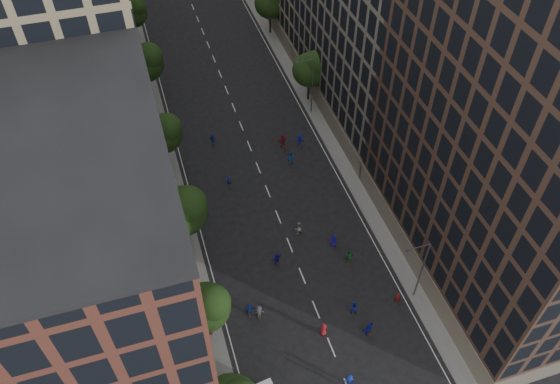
{
  "coord_description": "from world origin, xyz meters",
  "views": [
    {
      "loc": [
        -12.66,
        -14.36,
        50.37
      ],
      "look_at": [
        0.88,
        29.11,
        2.0
      ],
      "focal_mm": 35.0,
      "sensor_mm": 36.0,
      "label": 1
    }
  ],
  "objects": [
    {
      "name": "tree_right_a",
      "position": [
        11.38,
        47.85,
        5.63
      ],
      "size": [
        5.0,
        5.0,
        8.39
      ],
      "color": "black",
      "rests_on": "ground"
    },
    {
      "name": "bldg_left_c",
      "position": [
        -19.0,
        58.0,
        14.0
      ],
      "size": [
        14.0,
        20.0,
        28.0
      ],
      "primitive_type": "cube",
      "color": "#5B2D22",
      "rests_on": "ground"
    },
    {
      "name": "tree_left_1",
      "position": [
        -11.02,
        13.86,
        5.55
      ],
      "size": [
        4.8,
        4.8,
        8.21
      ],
      "color": "black",
      "rests_on": "ground"
    },
    {
      "name": "tree_left_4",
      "position": [
        -11.0,
        55.84,
        6.1
      ],
      "size": [
        5.4,
        5.4,
        9.08
      ],
      "color": "black",
      "rests_on": "ground"
    },
    {
      "name": "streetlamp_far",
      "position": [
        10.37,
        45.0,
        5.17
      ],
      "size": [
        2.64,
        0.22,
        9.06
      ],
      "color": "#595B60",
      "rests_on": "ground"
    },
    {
      "name": "tree_right_b",
      "position": [
        11.39,
        67.85,
        5.96
      ],
      "size": [
        5.2,
        5.2,
        8.83
      ],
      "color": "black",
      "rests_on": "ground"
    },
    {
      "name": "tree_left_5",
      "position": [
        -11.02,
        71.86,
        5.68
      ],
      "size": [
        4.8,
        4.8,
        8.33
      ],
      "color": "black",
      "rests_on": "ground"
    },
    {
      "name": "skater_16",
      "position": [
        -4.68,
        42.21,
        0.87
      ],
      "size": [
        1.09,
        0.68,
        1.73
      ],
      "primitive_type": "imported",
      "rotation": [
        0.0,
        0.0,
        2.87
      ],
      "color": "#1545AE",
      "rests_on": "ground"
    },
    {
      "name": "skater_10",
      "position": [
        5.61,
        18.16,
        0.97
      ],
      "size": [
        1.18,
        0.58,
        1.94
      ],
      "primitive_type": "imported",
      "rotation": [
        0.0,
        0.0,
        3.05
      ],
      "color": "#1E6632",
      "rests_on": "ground"
    },
    {
      "name": "skater_15",
      "position": [
        6.61,
        38.43,
        0.97
      ],
      "size": [
        1.37,
        0.97,
        1.93
      ],
      "primitive_type": "imported",
      "rotation": [
        0.0,
        0.0,
        2.92
      ],
      "color": "#121498",
      "rests_on": "ground"
    },
    {
      "name": "skater_11",
      "position": [
        -2.21,
        20.48,
        0.76
      ],
      "size": [
        1.49,
        0.83,
        1.53
      ],
      "primitive_type": "imported",
      "rotation": [
        0.0,
        0.0,
        3.43
      ],
      "color": "#1416A3",
      "rests_on": "ground"
    },
    {
      "name": "skater_13",
      "position": [
        -4.49,
        33.96,
        0.81
      ],
      "size": [
        0.69,
        0.58,
        1.62
      ],
      "primitive_type": "imported",
      "rotation": [
        0.0,
        0.0,
        3.53
      ],
      "color": "#1327A2",
      "rests_on": "ground"
    },
    {
      "name": "bldg_right_a",
      "position": [
        19.0,
        15.0,
        18.0
      ],
      "size": [
        14.0,
        30.0,
        36.0
      ],
      "primitive_type": "cube",
      "color": "#442F24",
      "rests_on": "ground"
    },
    {
      "name": "bldg_right_b",
      "position": [
        19.0,
        44.0,
        16.5
      ],
      "size": [
        14.0,
        28.0,
        33.0
      ],
      "primitive_type": "cube",
      "color": "#6E655A",
      "rests_on": "ground"
    },
    {
      "name": "skater_4",
      "position": [
        -6.81,
        15.0,
        0.95
      ],
      "size": [
        1.18,
        0.66,
        1.9
      ],
      "primitive_type": "imported",
      "rotation": [
        0.0,
        0.0,
        2.96
      ],
      "color": "#1336A1",
      "rests_on": "ground"
    },
    {
      "name": "skater_17",
      "position": [
        4.4,
        39.14,
        0.97
      ],
      "size": [
        1.88,
        0.98,
        1.94
      ],
      "primitive_type": "imported",
      "rotation": [
        0.0,
        0.0,
        3.38
      ],
      "color": "maroon",
      "rests_on": "ground"
    },
    {
      "name": "skater_7",
      "position": [
        8.5,
        11.84,
        0.8
      ],
      "size": [
        0.69,
        0.58,
        1.61
      ],
      "primitive_type": "imported",
      "rotation": [
        0.0,
        0.0,
        2.75
      ],
      "color": "maroon",
      "rests_on": "ground"
    },
    {
      "name": "streetlamp_near",
      "position": [
        10.37,
        12.0,
        5.17
      ],
      "size": [
        2.64,
        0.22,
        9.06
      ],
      "color": "#595B60",
      "rests_on": "ground"
    },
    {
      "name": "sidewalk_right",
      "position": [
        12.0,
        47.5,
        0.07
      ],
      "size": [
        4.0,
        105.0,
        0.15
      ],
      "primitive_type": "cube",
      "color": "slate",
      "rests_on": "ground"
    },
    {
      "name": "skater_6",
      "position": [
        -0.27,
        10.64,
        0.89
      ],
      "size": [
        0.93,
        0.66,
        1.78
      ],
      "primitive_type": "imported",
      "rotation": [
        0.0,
        0.0,
        3.25
      ],
      "color": "maroon",
      "rests_on": "ground"
    },
    {
      "name": "tree_left_3",
      "position": [
        -11.02,
        39.85,
        5.82
      ],
      "size": [
        5.0,
        5.0,
        8.58
      ],
      "color": "black",
      "rests_on": "ground"
    },
    {
      "name": "bldg_left_b",
      "position": [
        -19.0,
        35.0,
        17.0
      ],
      "size": [
        14.0,
        26.0,
        34.0
      ],
      "primitive_type": "cube",
      "color": "#988564",
      "rests_on": "ground"
    },
    {
      "name": "skater_2",
      "position": [
        3.54,
        12.08,
        0.91
      ],
      "size": [
        1.04,
        0.9,
        1.82
      ],
      "primitive_type": "imported",
      "rotation": [
        0.0,
        0.0,
        2.87
      ],
      "color": "#1525B2",
      "rests_on": "ground"
    },
    {
      "name": "skater_14",
      "position": [
        4.33,
        35.65,
        0.9
      ],
      "size": [
        1.03,
        0.9,
        1.8
      ],
      "primitive_type": "imported",
      "rotation": [
        0.0,
        0.0,
        2.86
      ],
      "color": "#1555B0",
      "rests_on": "ground"
    },
    {
      "name": "sidewalk_left",
      "position": [
        -12.0,
        47.5,
        0.07
      ],
      "size": [
        4.0,
        105.0,
        0.15
      ],
      "primitive_type": "cube",
      "color": "slate",
      "rests_on": "ground"
    },
    {
      "name": "skater_12",
      "position": [
        4.79,
        20.94,
        0.88
      ],
      "size": [
        0.98,
        0.76,
        1.77
      ],
      "primitive_type": "imported",
      "rotation": [
        0.0,
        0.0,
        2.88
      ],
      "color": "#181294",
      "rests_on": "ground"
    },
    {
      "name": "skater_9",
      "position": [
        -5.98,
        14.44,
        0.93
      ],
      "size": [
        1.26,
        0.79,
        1.86
      ],
      "primitive_type": "imported",
      "rotation": [
        0.0,
        0.0,
        3.06
      ],
      "color": "#414046",
      "rests_on": "ground"
    },
    {
      "name": "bldg_left_a",
      "position": [
        -19.0,
        11.0,
        15.0
      ],
      "size": [
        14.0,
        22.0,
        30.0
      ],
      "primitive_type": "cube",
      "color": "#5B2D22",
      "rests_on": "ground"
    },
    {
      "name": "skater_5",
      "position": [
        4.08,
        9.38,
        0.83
      ],
      "size": [
        1.61,
        1.0,
        1.66
      ],
      "primitive_type": "imported",
      "rotation": [
        0.0,
        0.0,
        3.5
      ],
      "color": "#1520AE",
      "rests_on": "ground"
    },
    {
      "name": "tree_left_2",
      "position": [
        -10.99,
        25.83,
        6.36
      ],
      "size": [
        5.6,
        5.6,
        9.45
      ],
      "color": "black",
      "rests_on": "ground"
    },
    {
      "name": "ground",
      "position": [
        0.0,
        40.0,
        0.0
      ],
      "size": [
        240.0,
        240.0,
        0.0
      ],
      "primitive_type": "plane",
      "color": "black",
      "rests_on": "ground"
    },
    {
      "name": "skater_8",
      "position": [
        1.5,
        23.83,
        0.93
      ],
      "size": [
        1.02,
        0.86,
        1.86
      ],
      "primitive_type": "imported",
      "rotation": [
        0.0,
        0.0,
        3.33
      ],
      "color": "#B4B3B0",
      "rests_on": "ground"
    },
    {
      "name": "skater_3",
      "position": [
        0.22,
        4.99,
        0.76
      ],
      "size": [
        1.02,
        0.63,
        1.53
      ],
      "primitive_type": "imported",
      "rotation": [
        0.0,
        0.0,
        3.08
      ],
      "color": "#152EAF",
      "rests_on": "ground"
    }
  ]
}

